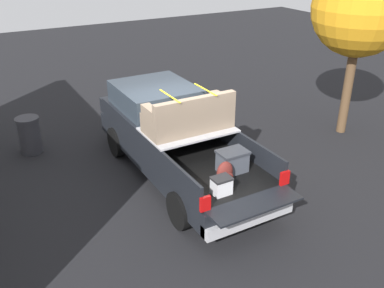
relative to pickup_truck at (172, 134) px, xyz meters
name	(u,v)px	position (x,y,z in m)	size (l,w,h in m)	color
ground_plane	(180,176)	(-0.38, 0.00, -0.96)	(40.00, 40.00, 0.00)	black
pickup_truck	(172,134)	(0.00, 0.00, 0.00)	(6.05, 2.06, 2.23)	black
tree_background	(361,9)	(-0.41, -5.33, 2.51)	(2.54, 2.54, 4.76)	brown
trash_can	(30,135)	(2.65, 2.82, -0.46)	(0.60, 0.60, 0.98)	#2D2D33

